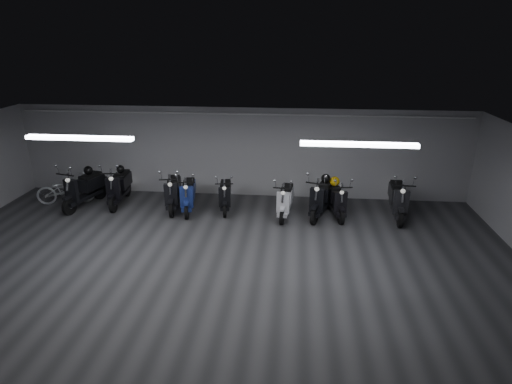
# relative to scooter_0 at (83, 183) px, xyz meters

# --- Properties ---
(floor) EXTENTS (14.00, 10.00, 0.01)m
(floor) POSITION_rel_scooter_0_xyz_m (4.50, -3.58, -0.74)
(floor) COLOR #323234
(floor) RESTS_ON ground
(ceiling) EXTENTS (14.00, 10.00, 0.01)m
(ceiling) POSITION_rel_scooter_0_xyz_m (4.50, -3.58, 2.07)
(ceiling) COLOR slate
(ceiling) RESTS_ON ground
(back_wall) EXTENTS (14.00, 0.01, 2.80)m
(back_wall) POSITION_rel_scooter_0_xyz_m (4.50, 1.42, 0.66)
(back_wall) COLOR #A4A4A6
(back_wall) RESTS_ON ground
(fluor_strip_left) EXTENTS (2.40, 0.18, 0.08)m
(fluor_strip_left) POSITION_rel_scooter_0_xyz_m (1.50, -2.58, 2.00)
(fluor_strip_left) COLOR white
(fluor_strip_left) RESTS_ON ceiling
(fluor_strip_right) EXTENTS (2.40, 0.18, 0.08)m
(fluor_strip_right) POSITION_rel_scooter_0_xyz_m (7.50, -2.58, 2.00)
(fluor_strip_right) COLOR white
(fluor_strip_right) RESTS_ON ceiling
(conduit) EXTENTS (13.60, 0.05, 0.05)m
(conduit) POSITION_rel_scooter_0_xyz_m (4.50, 1.34, 1.88)
(conduit) COLOR white
(conduit) RESTS_ON back_wall
(scooter_0) EXTENTS (1.13, 2.09, 1.48)m
(scooter_0) POSITION_rel_scooter_0_xyz_m (0.00, 0.00, 0.00)
(scooter_0) COLOR black
(scooter_0) RESTS_ON floor
(scooter_1) EXTENTS (0.80, 1.99, 1.45)m
(scooter_1) POSITION_rel_scooter_0_xyz_m (0.95, 0.30, -0.01)
(scooter_1) COLOR black
(scooter_1) RESTS_ON floor
(scooter_3) EXTENTS (0.92, 1.94, 1.38)m
(scooter_3) POSITION_rel_scooter_0_xyz_m (2.68, 0.07, -0.05)
(scooter_3) COLOR black
(scooter_3) RESTS_ON floor
(scooter_4) EXTENTS (0.86, 1.87, 1.34)m
(scooter_4) POSITION_rel_scooter_0_xyz_m (3.16, -0.04, -0.07)
(scooter_4) COLOR navy
(scooter_4) RESTS_ON floor
(scooter_5) EXTENTS (0.76, 1.71, 1.23)m
(scooter_5) POSITION_rel_scooter_0_xyz_m (4.21, 0.14, -0.12)
(scooter_5) COLOR black
(scooter_5) RESTS_ON floor
(scooter_6) EXTENTS (0.77, 1.79, 1.29)m
(scooter_6) POSITION_rel_scooter_0_xyz_m (5.97, -0.16, -0.10)
(scooter_6) COLOR white
(scooter_6) RESTS_ON floor
(scooter_7) EXTENTS (1.27, 2.05, 1.45)m
(scooter_7) POSITION_rel_scooter_0_xyz_m (7.00, -0.03, -0.01)
(scooter_7) COLOR black
(scooter_7) RESTS_ON floor
(scooter_8) EXTENTS (0.89, 1.83, 1.30)m
(scooter_8) POSITION_rel_scooter_0_xyz_m (7.39, 0.01, -0.09)
(scooter_8) COLOR black
(scooter_8) RESTS_ON floor
(scooter_9) EXTENTS (0.79, 2.00, 1.46)m
(scooter_9) POSITION_rel_scooter_0_xyz_m (9.10, 0.04, -0.01)
(scooter_9) COLOR black
(scooter_9) RESTS_ON floor
(bicycle) EXTENTS (1.75, 1.02, 1.07)m
(bicycle) POSITION_rel_scooter_0_xyz_m (-0.70, 0.18, -0.20)
(bicycle) COLOR silver
(bicycle) RESTS_ON floor
(helmet_0) EXTENTS (0.25, 0.25, 0.25)m
(helmet_0) POSITION_rel_scooter_0_xyz_m (0.93, 0.56, 0.28)
(helmet_0) COLOR black
(helmet_0) RESTS_ON scooter_1
(helmet_1) EXTENTS (0.27, 0.27, 0.27)m
(helmet_1) POSITION_rel_scooter_0_xyz_m (7.09, 0.22, 0.29)
(helmet_1) COLOR black
(helmet_1) RESTS_ON scooter_7
(helmet_2) EXTENTS (0.26, 0.26, 0.26)m
(helmet_2) POSITION_rel_scooter_0_xyz_m (0.07, 0.27, 0.31)
(helmet_2) COLOR black
(helmet_2) RESTS_ON scooter_0
(helmet_3) EXTENTS (0.29, 0.29, 0.29)m
(helmet_3) POSITION_rel_scooter_0_xyz_m (7.35, 0.25, 0.21)
(helmet_3) COLOR #CE990C
(helmet_3) RESTS_ON scooter_8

